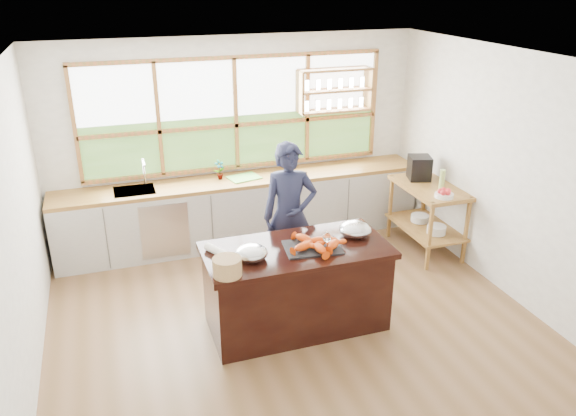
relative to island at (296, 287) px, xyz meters
name	(u,v)px	position (x,y,z in m)	size (l,w,h in m)	color
ground_plane	(290,314)	(0.00, 0.20, -0.45)	(5.00, 5.00, 0.00)	brown
room_shell	(277,145)	(0.02, 0.71, 1.30)	(5.02, 4.52, 2.71)	white
back_counter	(243,209)	(-0.02, 2.14, 0.00)	(4.90, 0.63, 0.90)	beige
right_shelf_unit	(428,207)	(2.19, 1.09, 0.15)	(0.62, 1.10, 0.90)	olive
island	(296,287)	(0.00, 0.00, 0.00)	(1.85, 0.90, 0.90)	black
cook	(290,215)	(0.23, 0.88, 0.40)	(0.62, 0.41, 1.71)	#191B32
potted_plant	(220,170)	(-0.30, 2.20, 0.58)	(0.14, 0.09, 0.26)	slate
cutting_board	(244,178)	(0.01, 2.14, 0.45)	(0.40, 0.30, 0.01)	#68BD4B
espresso_machine	(419,168)	(2.19, 1.38, 0.60)	(0.27, 0.29, 0.31)	black
wine_bottle	(442,180)	(2.24, 0.92, 0.58)	(0.07, 0.07, 0.27)	#A4C262
fruit_bowl	(444,194)	(2.14, 0.70, 0.49)	(0.23, 0.23, 0.11)	white
slate_board	(313,247)	(0.15, -0.06, 0.45)	(0.55, 0.40, 0.02)	black
lobster_pile	(316,244)	(0.17, -0.09, 0.50)	(0.52, 0.48, 0.08)	#EB5201
mixing_bowl_left	(252,253)	(-0.49, -0.09, 0.51)	(0.31, 0.31, 0.15)	#B9BBC1
mixing_bowl_right	(355,229)	(0.66, 0.07, 0.52)	(0.34, 0.34, 0.16)	#B9BBC1
wine_glass	(327,238)	(0.24, -0.20, 0.61)	(0.08, 0.08, 0.22)	silver
wicker_basket	(227,267)	(-0.77, -0.31, 0.53)	(0.26, 0.26, 0.17)	tan
parchment_roll	(217,251)	(-0.78, 0.11, 0.49)	(0.08, 0.08, 0.30)	white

